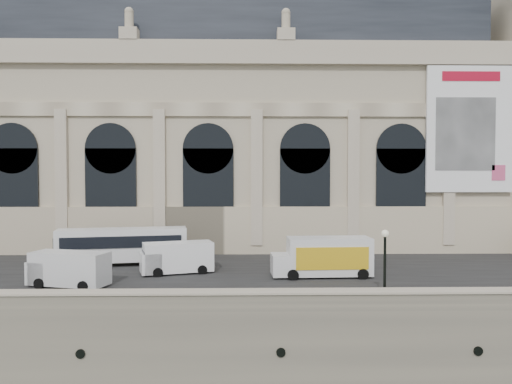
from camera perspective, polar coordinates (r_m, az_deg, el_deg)
quay at (r=65.63m, az=-1.05°, el=-7.92°), size 160.00×70.00×6.00m
street at (r=44.43m, az=-1.01°, el=-8.74°), size 160.00×24.00×0.06m
parapet at (r=31.21m, az=-0.97°, el=-12.26°), size 160.00×1.40×1.21m
museum at (r=61.04m, az=-6.72°, el=7.08°), size 69.00×18.70×29.10m
bus_left at (r=47.35m, az=-15.02°, el=-5.84°), size 11.76×4.44×3.40m
van_b at (r=39.80m, az=-20.93°, el=-8.23°), size 6.23×3.66×2.61m
van_c at (r=42.55m, az=-9.39°, el=-7.45°), size 6.30×3.86×2.63m
box_truck at (r=41.05m, az=7.72°, el=-7.39°), size 8.11×3.15×3.22m
lamp_right at (r=33.71m, az=14.51°, el=-8.23°), size 0.48×0.48×4.74m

